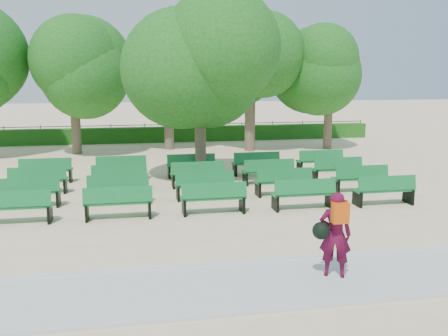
{
  "coord_description": "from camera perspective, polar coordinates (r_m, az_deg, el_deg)",
  "views": [
    {
      "loc": [
        -1.98,
        -15.97,
        3.93
      ],
      "look_at": [
        0.9,
        -1.0,
        1.1
      ],
      "focal_mm": 40.0,
      "sensor_mm": 36.0,
      "label": 1
    }
  ],
  "objects": [
    {
      "name": "person",
      "position": [
        9.94,
        12.49,
        -7.3
      ],
      "size": [
        0.85,
        0.62,
        1.69
      ],
      "rotation": [
        0.0,
        0.0,
        2.72
      ],
      "color": "#4E0B25",
      "rests_on": "ground"
    },
    {
      "name": "fence",
      "position": [
        30.69,
        -7.12,
        3.08
      ],
      "size": [
        26.0,
        0.1,
        1.02
      ],
      "primitive_type": null,
      "color": "black",
      "rests_on": "ground"
    },
    {
      "name": "paving",
      "position": [
        9.62,
        1.99,
        -13.4
      ],
      "size": [
        30.0,
        2.2,
        0.06
      ],
      "primitive_type": "cube",
      "color": "silver",
      "rests_on": "ground"
    },
    {
      "name": "curb",
      "position": [
        10.65,
        0.59,
        -10.84
      ],
      "size": [
        30.0,
        0.12,
        0.1
      ],
      "primitive_type": "cube",
      "color": "silver",
      "rests_on": "ground"
    },
    {
      "name": "tree_line",
      "position": [
        26.34,
        -6.47,
        1.87
      ],
      "size": [
        21.8,
        6.8,
        7.04
      ],
      "primitive_type": null,
      "color": "#20671C",
      "rests_on": "ground"
    },
    {
      "name": "hedge",
      "position": [
        30.24,
        -7.09,
        3.83
      ],
      "size": [
        26.0,
        0.7,
        0.9
      ],
      "primitive_type": "cube",
      "color": "#1F5D18",
      "rests_on": "ground"
    },
    {
      "name": "ground",
      "position": [
        16.57,
        -3.73,
        -3.23
      ],
      "size": [
        120.0,
        120.0,
        0.0
      ],
      "primitive_type": "plane",
      "color": "beige"
    },
    {
      "name": "bench_array",
      "position": [
        17.05,
        -2.81,
        -2.49
      ],
      "size": [
        1.91,
        0.7,
        1.18
      ],
      "rotation": [
        0.0,
        0.0,
        -0.06
      ],
      "color": "#136F30",
      "rests_on": "ground"
    },
    {
      "name": "tree_among",
      "position": [
        18.73,
        -2.79,
        11.25
      ],
      "size": [
        4.22,
        4.22,
        6.09
      ],
      "color": "brown",
      "rests_on": "ground"
    }
  ]
}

